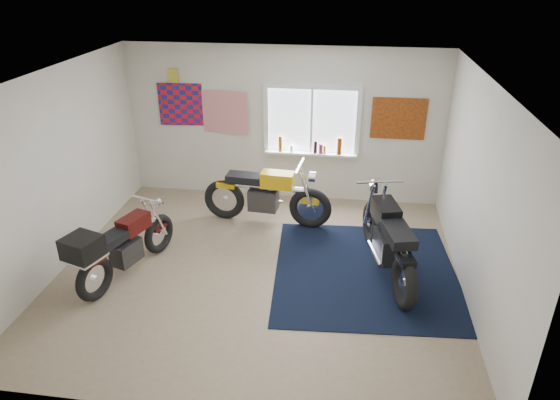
# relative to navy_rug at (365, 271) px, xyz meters

# --- Properties ---
(ground) EXTENTS (5.50, 5.50, 0.00)m
(ground) POSITION_rel_navy_rug_xyz_m (-1.48, -0.18, -0.01)
(ground) COLOR #9E896B
(ground) RESTS_ON ground
(room_shell) EXTENTS (5.50, 5.50, 5.50)m
(room_shell) POSITION_rel_navy_rug_xyz_m (-1.48, -0.18, 1.63)
(room_shell) COLOR white
(room_shell) RESTS_ON ground
(navy_rug) EXTENTS (2.67, 2.76, 0.01)m
(navy_rug) POSITION_rel_navy_rug_xyz_m (0.00, 0.00, 0.00)
(navy_rug) COLOR black
(navy_rug) RESTS_ON ground
(window_assembly) EXTENTS (1.66, 0.17, 1.26)m
(window_assembly) POSITION_rel_navy_rug_xyz_m (-0.98, 2.29, 1.36)
(window_assembly) COLOR white
(window_assembly) RESTS_ON room_shell
(oil_bottles) EXTENTS (1.11, 0.09, 0.30)m
(oil_bottles) POSITION_rel_navy_rug_xyz_m (-0.88, 2.22, 1.02)
(oil_bottles) COLOR #8C4A14
(oil_bottles) RESTS_ON window_assembly
(flag_display) EXTENTS (1.60, 0.10, 1.17)m
(flag_display) POSITION_rel_navy_rug_xyz_m (-3.38, 2.30, 2.14)
(flag_display) COLOR red
(flag_display) RESTS_ON room_shell
(triumph_poster) EXTENTS (0.90, 0.03, 0.70)m
(triumph_poster) POSITION_rel_navy_rug_xyz_m (0.47, 2.30, 1.54)
(triumph_poster) COLOR #A54C14
(triumph_poster) RESTS_ON room_shell
(yellow_triumph) EXTENTS (2.15, 0.64, 1.08)m
(yellow_triumph) POSITION_rel_navy_rug_xyz_m (-1.61, 1.25, 0.47)
(yellow_triumph) COLOR black
(yellow_triumph) RESTS_ON ground
(black_chrome_bike) EXTENTS (0.80, 2.21, 1.15)m
(black_chrome_bike) POSITION_rel_navy_rug_xyz_m (0.27, 0.04, 0.50)
(black_chrome_bike) COLOR black
(black_chrome_bike) RESTS_ON navy_rug
(maroon_tourer) EXTENTS (0.91, 1.85, 0.95)m
(maroon_tourer) POSITION_rel_navy_rug_xyz_m (-3.28, -0.62, 0.49)
(maroon_tourer) COLOR black
(maroon_tourer) RESTS_ON ground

